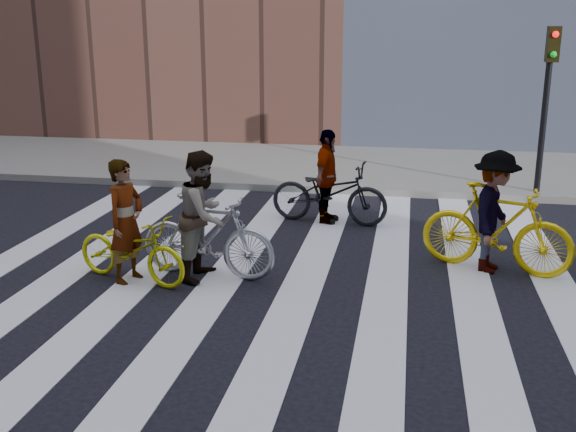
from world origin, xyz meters
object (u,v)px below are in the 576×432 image
(traffic_signal, at_px, (548,83))
(rider_left, at_px, (126,222))
(bike_yellow_left, at_px, (131,249))
(bike_silver_mid, at_px, (208,236))
(rider_right, at_px, (494,212))
(bike_dark_rear, at_px, (329,193))
(bike_yellow_right, at_px, (497,228))
(rider_mid, at_px, (203,215))
(rider_rear, at_px, (327,177))

(traffic_signal, distance_m, rider_left, 8.50)
(traffic_signal, xyz_separation_m, bike_yellow_left, (-6.13, -5.66, -1.83))
(bike_silver_mid, bearing_deg, rider_right, -69.72)
(bike_dark_rear, xyz_separation_m, rider_right, (2.52, -1.99, 0.31))
(bike_yellow_left, height_order, bike_dark_rear, bike_dark_rear)
(bike_yellow_right, relative_size, rider_right, 1.22)
(rider_mid, bearing_deg, bike_yellow_right, -70.06)
(traffic_signal, bearing_deg, bike_yellow_left, -137.33)
(bike_dark_rear, bearing_deg, traffic_signal, -50.48)
(rider_right, relative_size, rider_rear, 1.04)
(bike_dark_rear, bearing_deg, bike_yellow_left, 153.32)
(bike_silver_mid, relative_size, rider_rear, 1.17)
(traffic_signal, distance_m, rider_mid, 7.58)
(rider_right, bearing_deg, rider_mid, 121.27)
(traffic_signal, bearing_deg, rider_left, -137.56)
(bike_dark_rear, distance_m, rider_left, 4.02)
(bike_yellow_left, xyz_separation_m, rider_mid, (0.91, 0.35, 0.42))
(bike_yellow_left, xyz_separation_m, rider_left, (-0.05, 0.00, 0.38))
(traffic_signal, bearing_deg, bike_yellow_right, -106.56)
(bike_dark_rear, bearing_deg, rider_mid, 163.15)
(bike_yellow_left, xyz_separation_m, rider_right, (4.78, 1.28, 0.40))
(bike_yellow_right, bearing_deg, rider_left, 122.43)
(rider_rear, bearing_deg, rider_right, -119.85)
(traffic_signal, distance_m, bike_silver_mid, 7.61)
(bike_yellow_left, relative_size, rider_right, 1.01)
(bike_silver_mid, height_order, rider_mid, rider_mid)
(bike_yellow_left, relative_size, bike_silver_mid, 0.90)
(traffic_signal, relative_size, rider_left, 2.00)
(bike_yellow_left, bearing_deg, rider_mid, -52.10)
(bike_dark_rear, relative_size, rider_rear, 1.25)
(bike_dark_rear, bearing_deg, rider_left, 152.73)
(bike_yellow_right, xyz_separation_m, bike_dark_rear, (-2.57, 1.99, -0.08))
(rider_left, distance_m, rider_rear, 3.98)
(bike_silver_mid, xyz_separation_m, rider_rear, (1.25, 2.93, 0.24))
(bike_yellow_right, bearing_deg, rider_right, 107.75)
(bike_yellow_right, distance_m, rider_mid, 4.04)
(rider_left, bearing_deg, rider_rear, -17.66)
(rider_rear, bearing_deg, bike_dark_rear, -82.06)
(rider_mid, xyz_separation_m, rider_right, (3.87, 0.93, -0.02))
(rider_rear, bearing_deg, bike_yellow_left, 153.92)
(bike_yellow_left, height_order, rider_rear, rider_rear)
(bike_silver_mid, xyz_separation_m, bike_dark_rear, (1.30, 2.93, -0.04))
(bike_yellow_right, relative_size, rider_left, 1.25)
(bike_silver_mid, bearing_deg, traffic_signal, -37.68)
(bike_silver_mid, relative_size, bike_yellow_right, 0.92)
(bike_yellow_left, distance_m, bike_silver_mid, 1.03)
(rider_mid, bearing_deg, rider_rear, -17.38)
(rider_right, bearing_deg, bike_silver_mid, 121.44)
(bike_yellow_left, distance_m, rider_right, 4.97)
(bike_yellow_left, bearing_deg, rider_left, 106.96)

